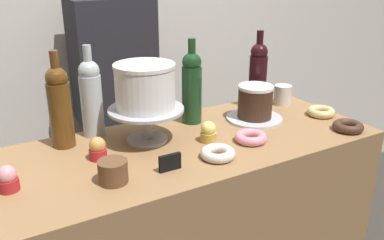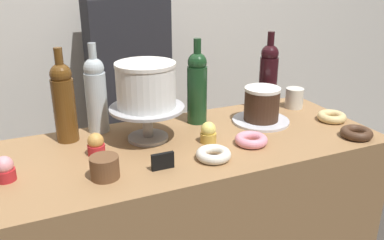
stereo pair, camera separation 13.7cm
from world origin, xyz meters
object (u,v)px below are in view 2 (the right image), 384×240
at_px(cookie_stack, 105,167).
at_px(wine_bottle_clear, 96,94).
at_px(wine_bottle_amber, 64,101).
at_px(barista_figure, 131,116).
at_px(chocolate_round_cake, 262,104).
at_px(price_sign_chalkboard, 163,161).
at_px(cupcake_caramel, 96,145).
at_px(donut_pink, 251,140).
at_px(white_layer_cake, 146,85).
at_px(donut_chocolate, 356,133).
at_px(wine_bottle_green, 197,86).
at_px(cupcake_lemon, 208,133).
at_px(donut_glazed, 332,117).
at_px(wine_bottle_dark_red, 268,76).
at_px(coffee_cup_ceramic, 294,98).
at_px(cupcake_strawberry, 5,169).
at_px(donut_sugar, 213,154).
at_px(cake_stand_pedestal, 147,117).

bearing_deg(cookie_stack, wine_bottle_clear, 81.16).
height_order(wine_bottle_amber, barista_figure, barista_figure).
relative_size(chocolate_round_cake, wine_bottle_clear, 0.42).
height_order(price_sign_chalkboard, barista_figure, barista_figure).
height_order(cupcake_caramel, donut_pink, cupcake_caramel).
height_order(white_layer_cake, donut_chocolate, white_layer_cake).
relative_size(wine_bottle_green, cupcake_lemon, 4.38).
relative_size(white_layer_cake, donut_glazed, 1.82).
bearing_deg(wine_bottle_dark_red, barista_figure, 136.52).
distance_m(coffee_cup_ceramic, barista_figure, 0.78).
distance_m(price_sign_chalkboard, coffee_cup_ceramic, 0.77).
bearing_deg(wine_bottle_amber, white_layer_cake, -22.19).
bearing_deg(wine_bottle_amber, cupcake_lemon, -25.87).
xyz_separation_m(donut_glazed, barista_figure, (-0.63, 0.68, -0.14)).
distance_m(wine_bottle_amber, wine_bottle_clear, 0.12).
relative_size(wine_bottle_dark_red, wine_bottle_amber, 1.00).
distance_m(cupcake_lemon, price_sign_chalkboard, 0.24).
bearing_deg(wine_bottle_dark_red, wine_bottle_clear, 176.91).
relative_size(chocolate_round_cake, cupcake_strawberry, 1.84).
distance_m(cupcake_lemon, cookie_stack, 0.40).
xyz_separation_m(chocolate_round_cake, wine_bottle_amber, (-0.71, 0.12, 0.07)).
relative_size(white_layer_cake, donut_chocolate, 1.82).
distance_m(chocolate_round_cake, cookie_stack, 0.68).
height_order(cookie_stack, price_sign_chalkboard, cookie_stack).
xyz_separation_m(cupcake_strawberry, cupcake_caramel, (0.27, 0.06, 0.00)).
bearing_deg(cupcake_strawberry, wine_bottle_clear, 39.29).
distance_m(wine_bottle_amber, donut_glazed, 1.01).
bearing_deg(cupcake_lemon, chocolate_round_cake, 18.38).
distance_m(wine_bottle_clear, cookie_stack, 0.38).
bearing_deg(wine_bottle_amber, cupcake_caramel, -66.41).
relative_size(cupcake_caramel, cookie_stack, 0.88).
height_order(wine_bottle_clear, donut_chocolate, wine_bottle_clear).
relative_size(wine_bottle_dark_red, donut_pink, 2.91).
bearing_deg(donut_pink, donut_chocolate, -14.75).
xyz_separation_m(white_layer_cake, donut_glazed, (0.72, -0.12, -0.18)).
bearing_deg(cupcake_caramel, wine_bottle_green, 17.74).
bearing_deg(white_layer_cake, donut_glazed, -9.28).
bearing_deg(cupcake_caramel, donut_sugar, -28.64).
relative_size(wine_bottle_amber, barista_figure, 0.20).
height_order(white_layer_cake, wine_bottle_green, wine_bottle_green).
xyz_separation_m(donut_chocolate, price_sign_chalkboard, (-0.71, 0.05, 0.01)).
height_order(donut_chocolate, coffee_cup_ceramic, coffee_cup_ceramic).
relative_size(wine_bottle_amber, cookie_stack, 3.87).
bearing_deg(wine_bottle_clear, coffee_cup_ceramic, -5.20).
relative_size(wine_bottle_clear, donut_glazed, 2.91).
xyz_separation_m(donut_chocolate, donut_pink, (-0.37, 0.10, 0.00)).
bearing_deg(cupcake_strawberry, cookie_stack, -20.55).
relative_size(cake_stand_pedestal, cupcake_caramel, 3.48).
bearing_deg(donut_glazed, chocolate_round_cake, 159.45).
bearing_deg(cookie_stack, price_sign_chalkboard, -5.82).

